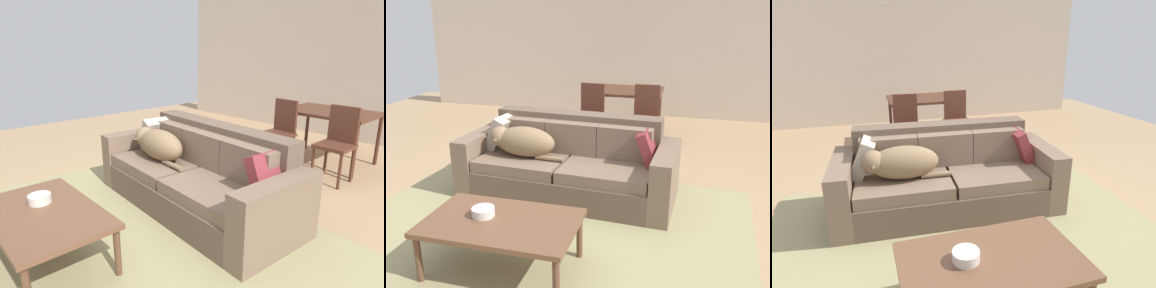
# 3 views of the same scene
# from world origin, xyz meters

# --- Properties ---
(ground_plane) EXTENTS (10.00, 10.00, 0.00)m
(ground_plane) POSITION_xyz_m (0.00, 0.00, 0.00)
(ground_plane) COLOR tan
(back_partition) EXTENTS (8.00, 0.12, 2.70)m
(back_partition) POSITION_xyz_m (0.00, 4.00, 1.35)
(back_partition) COLOR beige
(back_partition) RESTS_ON ground
(area_rug) EXTENTS (3.86, 3.24, 0.01)m
(area_rug) POSITION_xyz_m (0.05, -0.77, 0.01)
(area_rug) COLOR #979063
(area_rug) RESTS_ON ground
(couch) EXTENTS (2.33, 1.08, 0.85)m
(couch) POSITION_xyz_m (0.05, 0.14, 0.33)
(couch) COLOR brown
(couch) RESTS_ON ground
(dog_on_left_cushion) EXTENTS (0.85, 0.36, 0.32)m
(dog_on_left_cushion) POSITION_xyz_m (-0.45, 0.01, 0.60)
(dog_on_left_cushion) COLOR #836749
(dog_on_left_cushion) RESTS_ON couch
(throw_pillow_by_left_arm) EXTENTS (0.32, 0.41, 0.41)m
(throw_pillow_by_left_arm) POSITION_xyz_m (-0.78, 0.25, 0.61)
(throw_pillow_by_left_arm) COLOR #AEA290
(throw_pillow_by_left_arm) RESTS_ON couch
(throw_pillow_by_right_arm) EXTENTS (0.24, 0.37, 0.38)m
(throw_pillow_by_right_arm) POSITION_xyz_m (0.89, 0.14, 0.60)
(throw_pillow_by_right_arm) COLOR maroon
(throw_pillow_by_right_arm) RESTS_ON couch
(coffee_table) EXTENTS (1.16, 0.72, 0.43)m
(coffee_table) POSITION_xyz_m (-0.05, -1.36, 0.38)
(coffee_table) COLOR brown
(coffee_table) RESTS_ON ground
(bowl_on_coffee_table) EXTENTS (0.17, 0.17, 0.07)m
(bowl_on_coffee_table) POSITION_xyz_m (-0.22, -1.33, 0.46)
(bowl_on_coffee_table) COLOR silver
(bowl_on_coffee_table) RESTS_ON coffee_table
(dining_table) EXTENTS (1.18, 0.88, 0.75)m
(dining_table) POSITION_xyz_m (0.27, 2.50, 0.68)
(dining_table) COLOR #502A1E
(dining_table) RESTS_ON ground
(dining_chair_near_left) EXTENTS (0.43, 0.43, 0.92)m
(dining_chair_near_left) POSITION_xyz_m (-0.13, 1.86, 0.51)
(dining_chair_near_left) COLOR #502A1E
(dining_chair_near_left) RESTS_ON ground
(dining_chair_near_right) EXTENTS (0.40, 0.40, 0.93)m
(dining_chair_near_right) POSITION_xyz_m (0.68, 1.89, 0.52)
(dining_chair_near_right) COLOR #502A1E
(dining_chair_near_right) RESTS_ON ground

